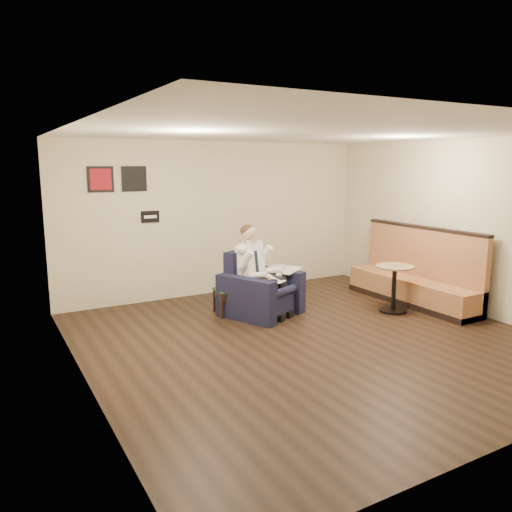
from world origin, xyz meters
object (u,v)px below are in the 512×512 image
green_folder (230,290)px  cafe_table (394,289)px  armchair (261,284)px  seated_man (268,274)px  side_table (231,302)px  banquette (413,266)px  smartphone (231,287)px  coffee_mug (239,285)px

green_folder → cafe_table: cafe_table is taller
armchair → cafe_table: armchair is taller
seated_man → side_table: size_ratio=2.81×
banquette → side_table: bearing=162.4°
seated_man → green_folder: 0.68m
side_table → smartphone: size_ratio=3.93×
seated_man → coffee_mug: bearing=99.0°
seated_man → armchair: bearing=90.0°
smartphone → cafe_table: bearing=-8.7°
smartphone → cafe_table: 2.67m
armchair → seated_man: 0.23m
seated_man → cafe_table: bearing=-47.0°
banquette → seated_man: bearing=167.1°
green_folder → cafe_table: 2.69m
side_table → banquette: banquette is taller
green_folder → smartphone: 0.18m
seated_man → coffee_mug: (-0.29, 0.45, -0.25)m
green_folder → banquette: size_ratio=0.16×
cafe_table → armchair: bearing=154.8°
cafe_table → green_folder: bearing=154.2°
side_table → smartphone: (0.07, 0.13, 0.21)m
green_folder → smartphone: (0.10, 0.14, -0.00)m
green_folder → banquette: 3.22m
coffee_mug → seated_man: bearing=-56.8°
green_folder → banquette: bearing=-17.3°
armchair → side_table: size_ratio=2.12×
cafe_table → coffee_mug: bearing=150.4°
green_folder → side_table: bearing=22.8°
side_table → coffee_mug: (0.18, 0.07, 0.24)m
coffee_mug → banquette: (2.86, -1.04, 0.21)m
armchair → green_folder: size_ratio=2.59×
seated_man → cafe_table: (1.92, -0.81, -0.31)m
side_table → green_folder: (-0.03, -0.01, 0.21)m
banquette → cafe_table: (-0.64, -0.22, -0.27)m
coffee_mug → banquette: banquette is taller
seated_man → smartphone: 0.71m
cafe_table → banquette: bearing=18.9°
armchair → smartphone: bearing=107.8°
smartphone → banquette: 3.17m
seated_man → green_folder: seated_man is taller
armchair → cafe_table: 2.18m
armchair → smartphone: (-0.35, 0.39, -0.10)m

